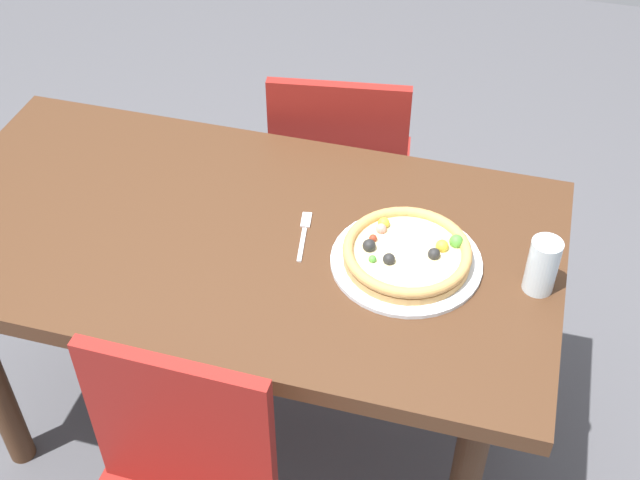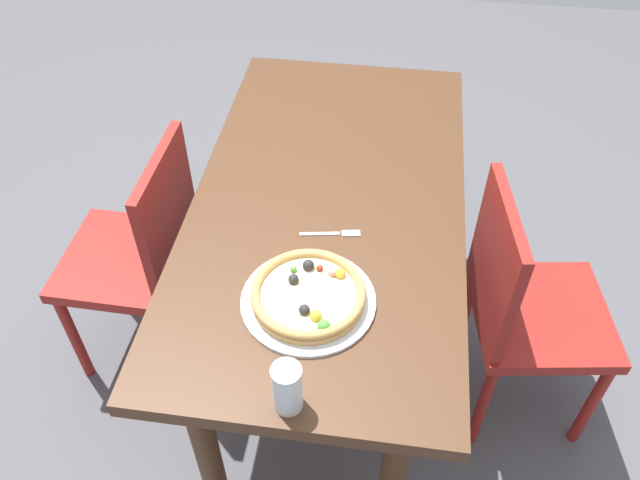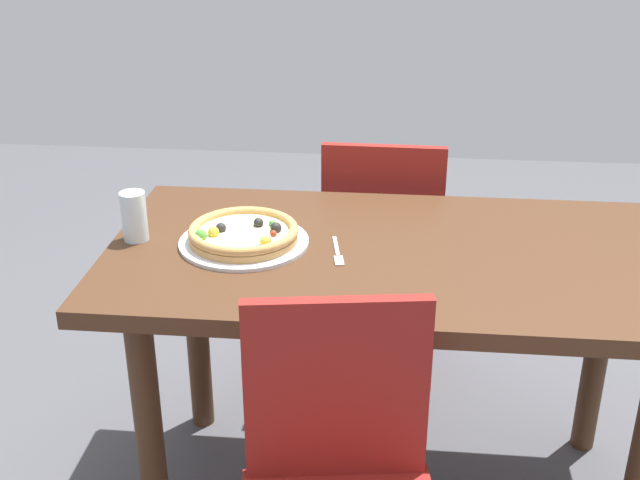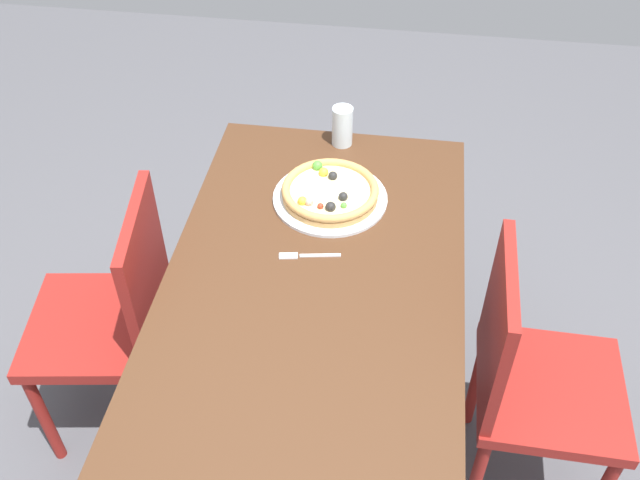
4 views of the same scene
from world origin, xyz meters
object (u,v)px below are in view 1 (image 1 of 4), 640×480
Objects in this scene: dining_table at (240,265)px; chair_far at (341,177)px; pizza at (407,252)px; fork at (304,232)px; plate at (406,261)px; drinking_glass at (542,265)px.

dining_table is 0.63m from chair_far.
pizza reaches higher than fork.
drinking_glass reaches higher than plate.
drinking_glass is at bearing -0.36° from pizza.
pizza is 1.70× the size of fork.
plate is at bearing -107.42° from fork.
chair_far reaches higher than plate.
chair_far is 0.73m from pizza.
fork is (-0.24, 0.03, -0.03)m from pizza.
drinking_glass reaches higher than fork.
pizza is 0.25m from fork.
chair_far reaches higher than fork.
dining_table is 1.66× the size of chair_far.
drinking_glass reaches higher than chair_far.
chair_far is at bearing 80.83° from dining_table.
dining_table is 0.42m from pizza.
chair_far reaches higher than pizza.
drinking_glass reaches higher than dining_table.
chair_far is 0.63m from fork.
chair_far is at bearing 133.95° from drinking_glass.
plate is at bearing 179.77° from drinking_glass.
dining_table is 11.35× the size of drinking_glass.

